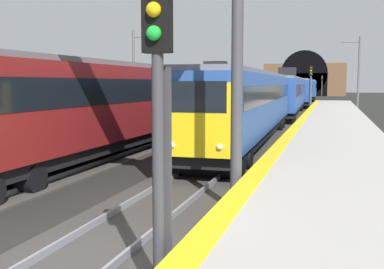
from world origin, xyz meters
The scene contains 12 objects.
ground_plane centered at (0.00, 0.00, 0.00)m, with size 320.00×320.00×0.00m, color black.
platform_right centered at (0.00, -4.29, 0.47)m, with size 112.00×4.27×0.94m, color #ADA89E.
platform_right_edge_strip centered at (0.00, -2.41, 0.94)m, with size 112.00×0.50×0.01m, color yellow.
track_main_line centered at (0.00, 0.00, 0.04)m, with size 160.00×3.10×0.21m.
train_main_approaching centered at (49.31, 0.00, 2.15)m, with size 85.86×3.21×4.64m.
train_adjacent_platform centered at (30.44, 5.07, 2.30)m, with size 58.36×3.19×4.93m.
railway_signal_near centered at (-0.99, -1.89, 2.82)m, with size 0.39×0.38×4.61m.
railway_signal_mid centered at (45.91, -1.89, 3.04)m, with size 0.39×0.38×5.00m.
railway_signal_far centered at (104.82, -1.89, 3.00)m, with size 0.39×0.38×4.93m.
tunnel_portal centered at (112.92, 2.54, 4.04)m, with size 2.96×19.92×11.19m.
catenary_mast_near centered at (29.56, 11.86, 3.90)m, with size 0.22×2.21×7.57m.
catenary_mast_far centered at (46.38, -6.80, 4.16)m, with size 0.22×2.01×8.11m.
Camera 1 is at (-6.91, -4.13, 3.16)m, focal length 43.65 mm.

